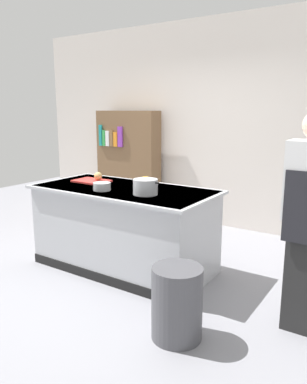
{
  "coord_description": "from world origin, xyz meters",
  "views": [
    {
      "loc": [
        2.46,
        -3.13,
        1.72
      ],
      "look_at": [
        0.25,
        0.2,
        0.85
      ],
      "focal_mm": 35.56,
      "sensor_mm": 36.0,
      "label": 1
    }
  ],
  "objects_px": {
    "mixing_bowl": "(102,186)",
    "trash_bin": "(177,303)",
    "stock_pot": "(145,187)",
    "juice_cup": "(145,181)",
    "bookshelf": "(128,163)",
    "onion": "(98,176)"
  },
  "relations": [
    {
      "from": "mixing_bowl",
      "to": "trash_bin",
      "type": "distance_m",
      "value": 1.55
    },
    {
      "from": "mixing_bowl",
      "to": "trash_bin",
      "type": "xyz_separation_m",
      "value": [
        1.27,
        -0.62,
        -0.65
      ]
    },
    {
      "from": "mixing_bowl",
      "to": "juice_cup",
      "type": "height_order",
      "value": "juice_cup"
    },
    {
      "from": "onion",
      "to": "bookshelf",
      "type": "distance_m",
      "value": 1.88
    },
    {
      "from": "stock_pot",
      "to": "trash_bin",
      "type": "distance_m",
      "value": 1.26
    },
    {
      "from": "stock_pot",
      "to": "bookshelf",
      "type": "xyz_separation_m",
      "value": [
        -1.68,
        1.93,
        -0.12
      ]
    },
    {
      "from": "onion",
      "to": "stock_pot",
      "type": "distance_m",
      "value": 0.87
    },
    {
      "from": "stock_pot",
      "to": "juice_cup",
      "type": "xyz_separation_m",
      "value": [
        -0.25,
        0.36,
        -0.03
      ]
    },
    {
      "from": "bookshelf",
      "to": "juice_cup",
      "type": "bearing_deg",
      "value": -47.53
    },
    {
      "from": "trash_bin",
      "to": "bookshelf",
      "type": "distance_m",
      "value": 3.65
    },
    {
      "from": "trash_bin",
      "to": "juice_cup",
      "type": "bearing_deg",
      "value": 133.91
    },
    {
      "from": "mixing_bowl",
      "to": "juice_cup",
      "type": "distance_m",
      "value": 0.51
    },
    {
      "from": "stock_pot",
      "to": "mixing_bowl",
      "type": "relative_size",
      "value": 1.71
    },
    {
      "from": "onion",
      "to": "stock_pot",
      "type": "bearing_deg",
      "value": -16.47
    },
    {
      "from": "onion",
      "to": "juice_cup",
      "type": "relative_size",
      "value": 0.93
    },
    {
      "from": "bookshelf",
      "to": "mixing_bowl",
      "type": "bearing_deg",
      "value": -59.3
    },
    {
      "from": "juice_cup",
      "to": "bookshelf",
      "type": "height_order",
      "value": "bookshelf"
    },
    {
      "from": "juice_cup",
      "to": "mixing_bowl",
      "type": "bearing_deg",
      "value": -117.88
    },
    {
      "from": "juice_cup",
      "to": "bookshelf",
      "type": "xyz_separation_m",
      "value": [
        -1.43,
        1.57,
        -0.1
      ]
    },
    {
      "from": "mixing_bowl",
      "to": "trash_bin",
      "type": "height_order",
      "value": "mixing_bowl"
    },
    {
      "from": "stock_pot",
      "to": "mixing_bowl",
      "type": "xyz_separation_m",
      "value": [
        -0.49,
        -0.09,
        -0.04
      ]
    },
    {
      "from": "trash_bin",
      "to": "stock_pot",
      "type": "bearing_deg",
      "value": 137.75
    }
  ]
}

